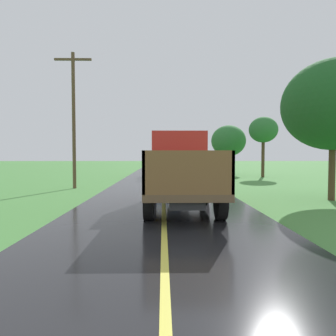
{
  "coord_description": "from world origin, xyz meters",
  "views": [
    {
      "loc": [
        -0.03,
        1.59,
        1.97
      ],
      "look_at": [
        0.19,
        14.71,
        1.4
      ],
      "focal_mm": 32.31,
      "sensor_mm": 36.0,
      "label": 1
    }
  ],
  "objects_px": {
    "banana_truck_far": "(165,160)",
    "roadside_tree_near_left": "(333,105)",
    "roadside_tree_far_left": "(263,130)",
    "roadside_tree_mid_right": "(228,141)",
    "banana_truck_near": "(180,168)",
    "utility_pole_roadside": "(74,116)"
  },
  "relations": [
    {
      "from": "banana_truck_far",
      "to": "roadside_tree_near_left",
      "type": "relative_size",
      "value": 0.96
    },
    {
      "from": "roadside_tree_near_left",
      "to": "roadside_tree_far_left",
      "type": "relative_size",
      "value": 1.14
    },
    {
      "from": "banana_truck_far",
      "to": "roadside_tree_mid_right",
      "type": "distance_m",
      "value": 7.45
    },
    {
      "from": "banana_truck_far",
      "to": "utility_pole_roadside",
      "type": "height_order",
      "value": "utility_pole_roadside"
    },
    {
      "from": "banana_truck_near",
      "to": "roadside_tree_near_left",
      "type": "height_order",
      "value": "roadside_tree_near_left"
    },
    {
      "from": "banana_truck_near",
      "to": "roadside_tree_mid_right",
      "type": "height_order",
      "value": "roadside_tree_mid_right"
    },
    {
      "from": "banana_truck_near",
      "to": "utility_pole_roadside",
      "type": "xyz_separation_m",
      "value": [
        -5.84,
        6.69,
        2.8
      ]
    },
    {
      "from": "utility_pole_roadside",
      "to": "roadside_tree_mid_right",
      "type": "bearing_deg",
      "value": 46.84
    },
    {
      "from": "utility_pole_roadside",
      "to": "roadside_tree_mid_right",
      "type": "relative_size",
      "value": 1.6
    },
    {
      "from": "roadside_tree_near_left",
      "to": "roadside_tree_far_left",
      "type": "distance_m",
      "value": 13.8
    },
    {
      "from": "banana_truck_far",
      "to": "roadside_tree_mid_right",
      "type": "xyz_separation_m",
      "value": [
        6.41,
        3.29,
        1.92
      ]
    },
    {
      "from": "utility_pole_roadside",
      "to": "roadside_tree_far_left",
      "type": "relative_size",
      "value": 1.48
    },
    {
      "from": "banana_truck_near",
      "to": "roadside_tree_mid_right",
      "type": "relative_size",
      "value": 1.17
    },
    {
      "from": "banana_truck_far",
      "to": "utility_pole_roadside",
      "type": "relative_size",
      "value": 0.74
    },
    {
      "from": "utility_pole_roadside",
      "to": "roadside_tree_near_left",
      "type": "height_order",
      "value": "utility_pole_roadside"
    },
    {
      "from": "banana_truck_near",
      "to": "utility_pole_roadside",
      "type": "relative_size",
      "value": 0.74
    },
    {
      "from": "roadside_tree_near_left",
      "to": "roadside_tree_mid_right",
      "type": "height_order",
      "value": "roadside_tree_near_left"
    },
    {
      "from": "roadside_tree_near_left",
      "to": "roadside_tree_far_left",
      "type": "height_order",
      "value": "roadside_tree_near_left"
    },
    {
      "from": "roadside_tree_mid_right",
      "to": "roadside_tree_near_left",
      "type": "bearing_deg",
      "value": -87.64
    },
    {
      "from": "roadside_tree_mid_right",
      "to": "utility_pole_roadside",
      "type": "bearing_deg",
      "value": -133.16
    },
    {
      "from": "banana_truck_far",
      "to": "utility_pole_roadside",
      "type": "distance_m",
      "value": 11.15
    },
    {
      "from": "roadside_tree_mid_right",
      "to": "roadside_tree_far_left",
      "type": "relative_size",
      "value": 0.93
    }
  ]
}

